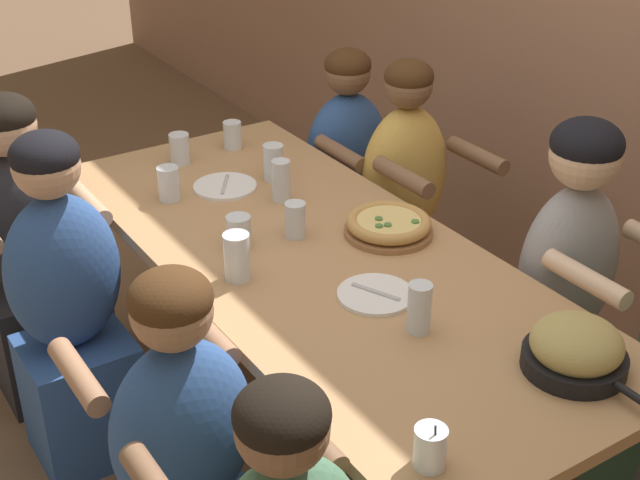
% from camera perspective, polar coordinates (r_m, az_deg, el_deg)
% --- Properties ---
extents(ground_plane, '(18.00, 18.00, 0.00)m').
position_cam_1_polar(ground_plane, '(3.16, -0.00, -13.26)').
color(ground_plane, brown).
rests_on(ground_plane, ground).
extents(dining_table, '(2.13, 0.88, 0.78)m').
position_cam_1_polar(dining_table, '(2.75, -0.00, -2.43)').
color(dining_table, tan).
rests_on(dining_table, ground).
extents(pizza_board_main, '(0.28, 0.28, 0.06)m').
position_cam_1_polar(pizza_board_main, '(2.82, 4.41, 0.95)').
color(pizza_board_main, '#996B42').
rests_on(pizza_board_main, dining_table).
extents(skillet_bowl, '(0.38, 0.26, 0.14)m').
position_cam_1_polar(skillet_bowl, '(2.28, 16.07, -6.74)').
color(skillet_bowl, black).
rests_on(skillet_bowl, dining_table).
extents(empty_plate_a, '(0.22, 0.22, 0.02)m').
position_cam_1_polar(empty_plate_a, '(2.50, 3.62, -3.48)').
color(empty_plate_a, white).
rests_on(empty_plate_a, dining_table).
extents(empty_plate_b, '(0.22, 0.22, 0.02)m').
position_cam_1_polar(empty_plate_b, '(3.14, -6.10, 3.43)').
color(empty_plate_b, white).
rests_on(empty_plate_b, dining_table).
extents(cocktail_glass_blue, '(0.07, 0.07, 0.12)m').
position_cam_1_polar(cocktail_glass_blue, '(1.95, 7.05, -13.15)').
color(cocktail_glass_blue, silver).
rests_on(cocktail_glass_blue, dining_table).
extents(drinking_glass_a, '(0.07, 0.07, 0.12)m').
position_cam_1_polar(drinking_glass_a, '(3.06, -9.66, 3.58)').
color(drinking_glass_a, silver).
rests_on(drinking_glass_a, dining_table).
extents(drinking_glass_b, '(0.08, 0.08, 0.14)m').
position_cam_1_polar(drinking_glass_b, '(2.56, -5.34, -1.07)').
color(drinking_glass_b, silver).
rests_on(drinking_glass_b, dining_table).
extents(drinking_glass_c, '(0.06, 0.06, 0.14)m').
position_cam_1_polar(drinking_glass_c, '(3.02, -2.50, 3.68)').
color(drinking_glass_c, silver).
rests_on(drinking_glass_c, dining_table).
extents(drinking_glass_d, '(0.06, 0.06, 0.14)m').
position_cam_1_polar(drinking_glass_d, '(2.34, 6.37, -4.53)').
color(drinking_glass_d, silver).
rests_on(drinking_glass_d, dining_table).
extents(drinking_glass_e, '(0.07, 0.07, 0.11)m').
position_cam_1_polar(drinking_glass_e, '(2.79, -1.54, 1.32)').
color(drinking_glass_e, silver).
rests_on(drinking_glass_e, dining_table).
extents(drinking_glass_f, '(0.07, 0.07, 0.11)m').
position_cam_1_polar(drinking_glass_f, '(3.46, -5.62, 6.60)').
color(drinking_glass_f, silver).
rests_on(drinking_glass_f, dining_table).
extents(drinking_glass_g, '(0.07, 0.07, 0.11)m').
position_cam_1_polar(drinking_glass_g, '(3.34, -8.98, 5.79)').
color(drinking_glass_g, silver).
rests_on(drinking_glass_g, dining_table).
extents(drinking_glass_h, '(0.08, 0.08, 0.10)m').
position_cam_1_polar(drinking_glass_h, '(2.74, -5.23, 0.55)').
color(drinking_glass_h, silver).
rests_on(drinking_glass_h, dining_table).
extents(drinking_glass_i, '(0.07, 0.07, 0.13)m').
position_cam_1_polar(drinking_glass_i, '(3.17, -3.00, 4.83)').
color(drinking_glass_i, silver).
rests_on(drinking_glass_i, dining_table).
extents(diner_far_left, '(0.51, 0.40, 1.11)m').
position_cam_1_polar(diner_far_left, '(3.76, 1.70, 3.25)').
color(diner_far_left, '#2D5193').
rests_on(diner_far_left, ground).
extents(diner_far_midleft, '(0.51, 0.40, 1.16)m').
position_cam_1_polar(diner_far_midleft, '(3.47, 5.31, 1.32)').
color(diner_far_midleft, gold).
rests_on(diner_far_midleft, ground).
extents(diner_near_midleft, '(0.51, 0.40, 1.17)m').
position_cam_1_polar(diner_near_midleft, '(2.94, -15.71, -4.78)').
color(diner_near_midleft, '#2D5193').
rests_on(diner_near_midleft, ground).
extents(diner_near_left, '(0.51, 0.40, 1.16)m').
position_cam_1_polar(diner_near_left, '(3.30, -18.13, -1.31)').
color(diner_near_left, '#232328').
rests_on(diner_near_left, ground).
extents(diner_far_midright, '(0.51, 0.40, 1.20)m').
position_cam_1_polar(diner_far_midright, '(2.94, 15.26, -4.26)').
color(diner_far_midright, '#99999E').
rests_on(diner_far_midright, ground).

